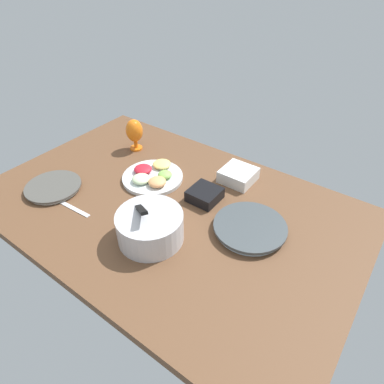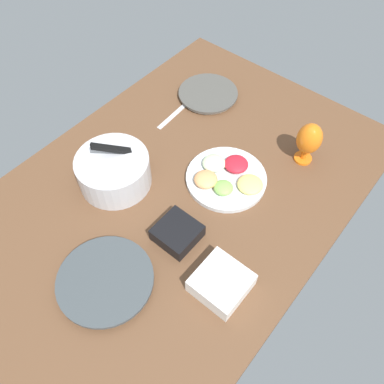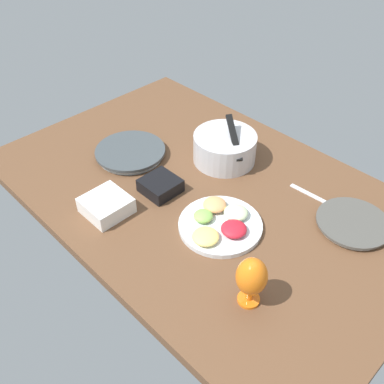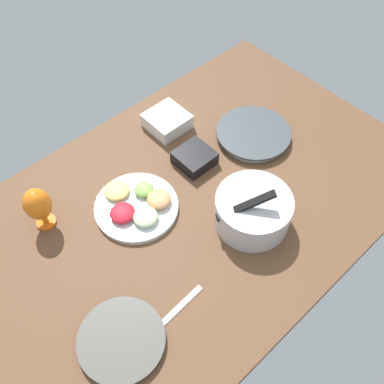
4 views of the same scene
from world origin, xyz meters
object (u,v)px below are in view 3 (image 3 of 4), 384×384
Objects in this scene: dinner_plate_right at (353,223)px; fruit_platter at (220,223)px; mixing_bowl at (225,147)px; square_bowl_white at (106,205)px; square_bowl_black at (160,185)px; hurricane_glass_orange at (251,278)px; dinner_plate_left at (130,152)px.

dinner_plate_right is 45.14cm from fruit_platter.
dinner_plate_right is 0.98× the size of mixing_bowl.
fruit_platter is (-31.18, -32.64, 0.73)cm from dinner_plate_right.
fruit_platter is (25.14, -29.46, -4.37)cm from mixing_bowl.
square_bowl_white is 1.16× the size of square_bowl_black.
square_bowl_white reaches higher than dinner_plate_right.
fruit_platter is at bearing 148.43° from hurricane_glass_orange.
square_bowl_black is at bearing -95.85° from mixing_bowl.
square_bowl_black reaches higher than dinner_plate_left.
square_bowl_white is (-7.91, -52.36, -2.96)cm from mixing_bowl.
mixing_bowl is 53.04cm from square_bowl_white.
dinner_plate_right is 56.63cm from mixing_bowl.
square_bowl_black reaches higher than dinner_plate_right.
fruit_platter is 1.68× the size of hurricane_glass_orange.
square_bowl_white is (-59.05, -6.92, -7.02)cm from hurricane_glass_orange.
hurricane_glass_orange is (-5.18, -48.61, 9.16)cm from dinner_plate_right.
dinner_plate_left is 1.15× the size of dinner_plate_right.
hurricane_glass_orange is at bearing -14.01° from dinner_plate_left.
square_bowl_white is (20.75, -26.83, 1.67)cm from dinner_plate_left.
mixing_bowl is 68.53cm from hurricane_glass_orange.
dinner_plate_right is 1.46× the size of hurricane_glass_orange.
dinner_plate_left is at bearing 166.93° from square_bowl_black.
fruit_platter is 28.44cm from square_bowl_black.
mixing_bowl is 31.78cm from square_bowl_black.
hurricane_glass_orange reaches higher than square_bowl_black.
mixing_bowl reaches higher than square_bowl_black.
mixing_bowl is at bearing 130.47° from fruit_platter.
dinner_plate_left is 26.14cm from square_bowl_black.
mixing_bowl is 0.89× the size of fruit_platter.
hurricane_glass_orange is at bearing -41.62° from mixing_bowl.
mixing_bowl reaches higher than dinner_plate_left.
dinner_plate_right is at bearing 46.31° from fruit_platter.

